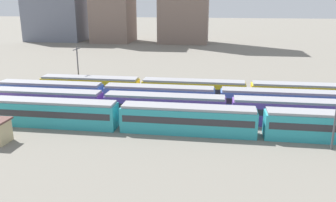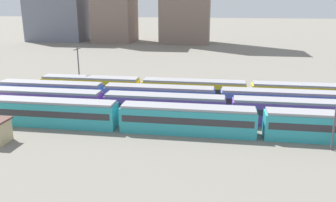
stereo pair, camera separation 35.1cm
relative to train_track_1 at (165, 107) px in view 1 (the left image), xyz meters
The scene contains 5 objects.
ground_plane 14.88m from the train_track_1, 169.85° to the left, with size 600.00×600.00×0.00m, color slate.
train_track_1 is the anchor object (origin of this frame).
train_track_3 16.57m from the train_track_1, 38.87° to the left, with size 74.70×3.06×3.75m.
catenary_pole_1 23.56m from the train_track_1, 144.19° to the left, with size 0.24×3.20×8.86m.
distant_building_0 115.17m from the train_track_1, 123.12° to the left, with size 24.15×13.76×32.20m, color slate.
Camera 1 is at (22.38, -44.18, 17.27)m, focal length 37.60 mm.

